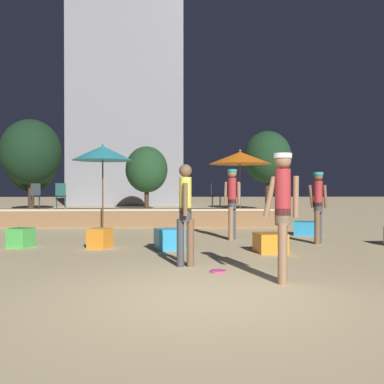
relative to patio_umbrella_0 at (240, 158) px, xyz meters
name	(u,v)px	position (x,y,z in m)	size (l,w,h in m)	color
ground_plane	(202,298)	(-1.84, -9.57, -2.41)	(120.00, 120.00, 0.00)	#D1B784
wooden_deck	(135,217)	(-3.77, 1.06, -2.13)	(10.88, 2.29, 0.64)	olive
patio_umbrella_0	(240,158)	(0.00, 0.00, 0.00)	(2.19, 2.19, 2.71)	brown
patio_umbrella_1	(103,153)	(-4.69, -0.42, 0.12)	(2.04, 2.04, 2.86)	brown
cube_seat_0	(270,243)	(-0.18, -5.85, -2.21)	(0.68, 0.68, 0.41)	orange
cube_seat_1	(169,239)	(-2.35, -5.29, -2.18)	(0.71, 0.71, 0.46)	#2D9EDB
cube_seat_2	(100,238)	(-3.92, -5.10, -2.19)	(0.57, 0.57, 0.45)	orange
cube_seat_3	(21,238)	(-5.78, -4.89, -2.19)	(0.58, 0.58, 0.44)	#4CC651
cube_seat_4	(305,228)	(1.52, -2.57, -2.22)	(0.74, 0.74, 0.39)	#2D9EDB
person_0	(318,203)	(1.28, -4.50, -1.41)	(0.44, 0.34, 1.77)	brown
person_2	(185,210)	(-2.01, -7.43, -1.43)	(0.30, 0.47, 1.78)	#3F3F47
person_3	(232,199)	(-0.73, -3.64, -1.33)	(0.45, 0.29, 1.87)	#3F3F47
person_4	(283,207)	(-0.62, -8.74, -1.32)	(0.51, 0.31, 1.88)	#72664C
bistro_chair_0	(214,193)	(-0.80, 1.35, -1.23)	(0.40, 0.40, 0.90)	#2D3338
bistro_chair_1	(35,193)	(-7.67, 1.77, -1.23)	(0.42, 0.42, 0.90)	#2D3338
bistro_chair_2	(61,193)	(-6.42, 0.74, -1.23)	(0.41, 0.42, 0.90)	#1E4C47
frisbee_disc	(218,271)	(-1.48, -7.95, -2.40)	(0.26, 0.26, 0.03)	#E54C99
background_tree_0	(31,152)	(-9.33, 6.09, 0.68)	(2.88, 2.88, 4.69)	#3D2B1C
background_tree_1	(32,166)	(-11.20, 11.67, 0.30)	(2.88, 2.88, 4.30)	#3D2B1C
background_tree_2	(147,170)	(-4.18, 12.04, 0.10)	(2.63, 2.63, 3.98)	#3D2B1C
background_tree_3	(267,157)	(3.19, 10.77, 0.80)	(2.86, 2.86, 4.79)	#3D2B1C
distant_building	(127,105)	(-6.27, 19.10, 5.51)	(8.89, 3.55, 15.84)	gray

